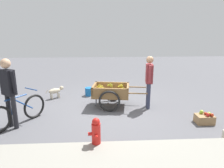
{
  "coord_description": "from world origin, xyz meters",
  "views": [
    {
      "loc": [
        0.35,
        5.86,
        2.34
      ],
      "look_at": [
        0.02,
        -0.07,
        0.75
      ],
      "focal_mm": 32.7,
      "sensor_mm": 36.0,
      "label": 1
    }
  ],
  "objects_px": {
    "plastic_bucket": "(89,92)",
    "mixed_fruit_crate": "(205,118)",
    "dog": "(56,91)",
    "vendor_person": "(149,78)",
    "bicycle": "(18,112)",
    "fire_hydrant": "(96,134)",
    "cyclist_person": "(9,87)",
    "fruit_cart": "(111,93)"
  },
  "relations": [
    {
      "from": "plastic_bucket",
      "to": "mixed_fruit_crate",
      "type": "bearing_deg",
      "value": 141.48
    },
    {
      "from": "dog",
      "to": "vendor_person",
      "type": "bearing_deg",
      "value": 160.68
    },
    {
      "from": "plastic_bucket",
      "to": "bicycle",
      "type": "bearing_deg",
      "value": 54.24
    },
    {
      "from": "vendor_person",
      "to": "mixed_fruit_crate",
      "type": "bearing_deg",
      "value": 136.07
    },
    {
      "from": "bicycle",
      "to": "plastic_bucket",
      "type": "xyz_separation_m",
      "value": [
        -1.65,
        -2.29,
        -0.2
      ]
    },
    {
      "from": "fire_hydrant",
      "to": "plastic_bucket",
      "type": "relative_size",
      "value": 2.26
    },
    {
      "from": "cyclist_person",
      "to": "mixed_fruit_crate",
      "type": "distance_m",
      "value": 4.91
    },
    {
      "from": "fruit_cart",
      "to": "bicycle",
      "type": "bearing_deg",
      "value": 25.98
    },
    {
      "from": "bicycle",
      "to": "cyclist_person",
      "type": "bearing_deg",
      "value": 55.87
    },
    {
      "from": "plastic_bucket",
      "to": "mixed_fruit_crate",
      "type": "relative_size",
      "value": 0.67
    },
    {
      "from": "fire_hydrant",
      "to": "mixed_fruit_crate",
      "type": "bearing_deg",
      "value": -159.8
    },
    {
      "from": "fire_hydrant",
      "to": "mixed_fruit_crate",
      "type": "distance_m",
      "value": 2.95
    },
    {
      "from": "vendor_person",
      "to": "dog",
      "type": "height_order",
      "value": "vendor_person"
    },
    {
      "from": "dog",
      "to": "fire_hydrant",
      "type": "distance_m",
      "value": 3.57
    },
    {
      "from": "cyclist_person",
      "to": "plastic_bucket",
      "type": "distance_m",
      "value": 3.1
    },
    {
      "from": "fire_hydrant",
      "to": "plastic_bucket",
      "type": "bearing_deg",
      "value": -84.67
    },
    {
      "from": "mixed_fruit_crate",
      "to": "bicycle",
      "type": "bearing_deg",
      "value": -2.03
    },
    {
      "from": "cyclist_person",
      "to": "fire_hydrant",
      "type": "xyz_separation_m",
      "value": [
        -2.06,
        1.06,
        -0.7
      ]
    },
    {
      "from": "vendor_person",
      "to": "plastic_bucket",
      "type": "bearing_deg",
      "value": -34.53
    },
    {
      "from": "fruit_cart",
      "to": "dog",
      "type": "bearing_deg",
      "value": -25.22
    },
    {
      "from": "dog",
      "to": "cyclist_person",
      "type": "bearing_deg",
      "value": 74.98
    },
    {
      "from": "dog",
      "to": "plastic_bucket",
      "type": "relative_size",
      "value": 1.88
    },
    {
      "from": "bicycle",
      "to": "mixed_fruit_crate",
      "type": "relative_size",
      "value": 3.2
    },
    {
      "from": "cyclist_person",
      "to": "plastic_bucket",
      "type": "height_order",
      "value": "cyclist_person"
    },
    {
      "from": "bicycle",
      "to": "mixed_fruit_crate",
      "type": "xyz_separation_m",
      "value": [
        -4.74,
        0.17,
        -0.22
      ]
    },
    {
      "from": "mixed_fruit_crate",
      "to": "dog",
      "type": "bearing_deg",
      "value": -27.74
    },
    {
      "from": "fruit_cart",
      "to": "fire_hydrant",
      "type": "height_order",
      "value": "fruit_cart"
    },
    {
      "from": "mixed_fruit_crate",
      "to": "cyclist_person",
      "type": "bearing_deg",
      "value": -0.5
    },
    {
      "from": "cyclist_person",
      "to": "mixed_fruit_crate",
      "type": "relative_size",
      "value": 3.88
    },
    {
      "from": "fruit_cart",
      "to": "bicycle",
      "type": "relative_size",
      "value": 1.24
    },
    {
      "from": "fire_hydrant",
      "to": "cyclist_person",
      "type": "bearing_deg",
      "value": -27.22
    },
    {
      "from": "dog",
      "to": "fruit_cart",
      "type": "bearing_deg",
      "value": 154.78
    },
    {
      "from": "fruit_cart",
      "to": "bicycle",
      "type": "height_order",
      "value": "bicycle"
    },
    {
      "from": "fruit_cart",
      "to": "cyclist_person",
      "type": "relative_size",
      "value": 1.02
    },
    {
      "from": "bicycle",
      "to": "plastic_bucket",
      "type": "bearing_deg",
      "value": -125.76
    },
    {
      "from": "plastic_bucket",
      "to": "mixed_fruit_crate",
      "type": "distance_m",
      "value": 3.95
    },
    {
      "from": "vendor_person",
      "to": "bicycle",
      "type": "distance_m",
      "value": 3.72
    },
    {
      "from": "bicycle",
      "to": "dog",
      "type": "xyz_separation_m",
      "value": [
        -0.5,
        -2.06,
        -0.08
      ]
    },
    {
      "from": "cyclist_person",
      "to": "bicycle",
      "type": "bearing_deg",
      "value": -124.13
    },
    {
      "from": "bicycle",
      "to": "vendor_person",
      "type": "bearing_deg",
      "value": -164.18
    },
    {
      "from": "fire_hydrant",
      "to": "plastic_bucket",
      "type": "height_order",
      "value": "fire_hydrant"
    },
    {
      "from": "fire_hydrant",
      "to": "fruit_cart",
      "type": "bearing_deg",
      "value": -100.17
    }
  ]
}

